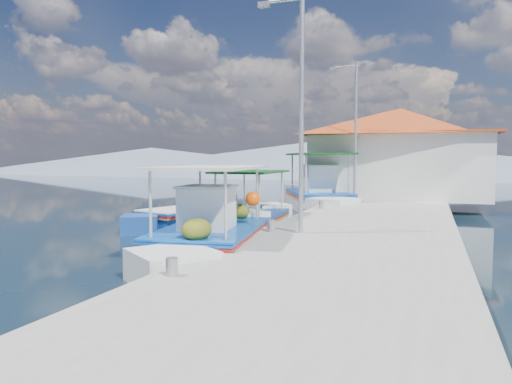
% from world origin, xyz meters
% --- Properties ---
extents(ground, '(160.00, 160.00, 0.00)m').
position_xyz_m(ground, '(0.00, 0.00, 0.00)').
color(ground, black).
rests_on(ground, ground).
extents(quay, '(5.00, 44.00, 0.50)m').
position_xyz_m(quay, '(5.90, 6.00, 0.25)').
color(quay, '#A09E96').
rests_on(quay, ground).
extents(bollards, '(0.20, 17.20, 0.30)m').
position_xyz_m(bollards, '(3.80, 5.25, 0.65)').
color(bollards, '#A5A8AD').
rests_on(bollards, quay).
extents(main_caique, '(2.93, 7.34, 2.45)m').
position_xyz_m(main_caique, '(2.61, 0.98, 0.47)').
color(main_caique, white).
rests_on(main_caique, ground).
extents(caique_green_canopy, '(1.98, 5.94, 2.22)m').
position_xyz_m(caique_green_canopy, '(2.26, 4.63, 0.33)').
color(caique_green_canopy, white).
rests_on(caique_green_canopy, ground).
extents(caique_blue_hull, '(2.65, 5.37, 0.99)m').
position_xyz_m(caique_blue_hull, '(-0.48, 5.09, 0.27)').
color(caique_blue_hull, '#1A469F').
rests_on(caique_blue_hull, ground).
extents(caique_far, '(4.72, 7.65, 2.95)m').
position_xyz_m(caique_far, '(2.67, 12.51, 0.55)').
color(caique_far, white).
rests_on(caique_far, ground).
extents(harbor_building, '(10.49, 10.49, 4.40)m').
position_xyz_m(harbor_building, '(6.20, 15.00, 2.78)').
color(harbor_building, white).
rests_on(harbor_building, quay).
extents(lamp_post_near, '(1.21, 0.14, 6.00)m').
position_xyz_m(lamp_post_near, '(4.51, 2.00, 3.85)').
color(lamp_post_near, '#A5A8AD').
rests_on(lamp_post_near, quay).
extents(lamp_post_far, '(1.21, 0.14, 6.00)m').
position_xyz_m(lamp_post_far, '(4.51, 11.00, 3.85)').
color(lamp_post_far, '#A5A8AD').
rests_on(lamp_post_far, quay).
extents(mountain_ridge, '(171.40, 96.00, 5.50)m').
position_xyz_m(mountain_ridge, '(6.54, 56.00, 2.04)').
color(mountain_ridge, slate).
rests_on(mountain_ridge, ground).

